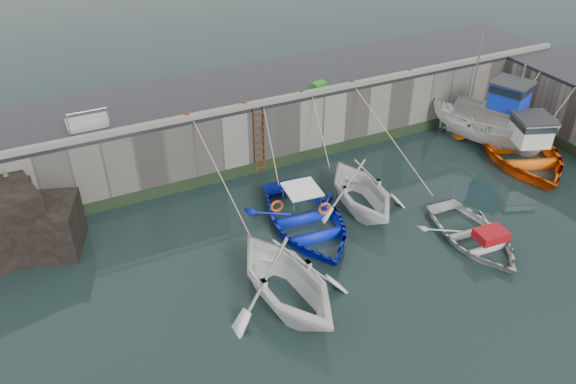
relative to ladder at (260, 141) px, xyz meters
name	(u,v)px	position (x,y,z in m)	size (l,w,h in m)	color
ground	(435,298)	(2.00, -9.91, -1.59)	(120.00, 120.00, 0.00)	black
quay_back	(276,111)	(2.00, 2.59, -0.09)	(30.00, 5.00, 3.00)	slate
road_back	(276,81)	(2.00, 2.59, 1.49)	(30.00, 5.00, 0.16)	black
kerb_back	(298,95)	(2.00, 0.24, 1.67)	(30.00, 0.30, 0.20)	slate
algae_back	(300,157)	(2.00, 0.05, -1.34)	(30.00, 0.08, 0.50)	black
ladder	(260,141)	(0.00, 0.00, 0.00)	(0.51, 0.08, 3.20)	#3F1E0F
boat_near_white	(286,302)	(-2.55, -7.89, -1.59)	(4.43, 5.13, 2.70)	white
boat_near_white_rope	(229,218)	(-2.55, -2.65, -1.59)	(0.04, 6.06, 3.10)	tan
boat_near_blue	(306,227)	(-0.06, -4.57, -1.59)	(4.09, 5.73, 1.19)	#0D1FC9
boat_near_blue_rope	(268,183)	(-0.06, -0.99, -1.59)	(0.04, 3.38, 3.10)	tan
boat_near_blacktrim	(359,207)	(2.53, -4.35, -1.59)	(3.97, 4.60, 2.42)	silver
boat_near_blacktrim_rope	(319,168)	(2.53, -0.88, -1.59)	(0.04, 3.24, 3.10)	tan
boat_near_navy	(473,240)	(5.25, -8.07, -1.59)	(3.27, 4.58, 0.95)	silver
boat_near_navy_rope	(392,174)	(5.25, -2.74, -1.59)	(0.04, 6.22, 3.10)	tan
boat_far_white	(491,124)	(11.16, -2.40, -0.56)	(4.61, 6.71, 5.43)	silver
boat_far_orange	(519,148)	(11.49, -4.07, -1.13)	(7.06, 8.23, 4.44)	#F85F0D
fish_crate	(319,85)	(3.27, 0.69, 1.72)	(0.65, 0.39, 0.31)	#1C7F17
railing	(88,123)	(-6.75, 1.33, 1.77)	(1.60, 1.05, 1.00)	#A5A8AD
bollard_a	(187,116)	(-3.00, 0.34, 1.71)	(0.18, 0.18, 0.28)	#3F1E0F
bollard_b	(244,104)	(-0.50, 0.34, 1.71)	(0.18, 0.18, 0.28)	#3F1E0F
bollard_c	(301,93)	(2.20, 0.34, 1.71)	(0.18, 0.18, 0.28)	#3F1E0F
bollard_d	(352,83)	(4.80, 0.34, 1.71)	(0.18, 0.18, 0.28)	#3F1E0F
bollard_e	(409,71)	(8.00, 0.34, 1.71)	(0.18, 0.18, 0.28)	#3F1E0F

